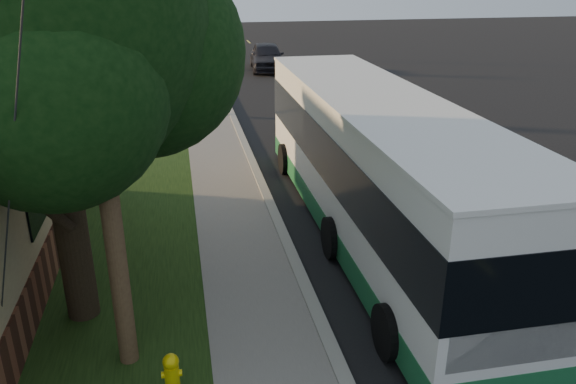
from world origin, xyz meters
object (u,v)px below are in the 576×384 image
object	(u,v)px
bare_tree_near	(145,64)
bare_tree_far	(161,35)
utility_pole	(93,79)
leafy_tree	(43,26)
fire_hydrant	(172,376)
transit_bus	(376,163)
distant_car	(267,56)
traffic_signal	(212,10)

from	to	relation	value
bare_tree_near	bare_tree_far	world-z (taller)	bare_tree_near
utility_pole	leafy_tree	distance (m)	1.94
fire_hydrant	leafy_tree	distance (m)	5.65
bare_tree_far	transit_bus	world-z (taller)	bare_tree_far
distant_car	fire_hydrant	bearing A→B (deg)	-97.30
utility_pole	leafy_tree	size ratio (longest dim) A/B	1.16
fire_hydrant	transit_bus	bearing A→B (deg)	45.46
bare_tree_near	traffic_signal	xyz separation A→B (m)	(4.00, 16.00, 1.01)
bare_tree_far	leafy_tree	bearing A→B (deg)	-92.45
leafy_tree	transit_bus	distance (m)	7.51
bare_tree_near	distant_car	size ratio (longest dim) A/B	0.88
leafy_tree	bare_tree_far	bearing A→B (deg)	87.55
traffic_signal	transit_bus	xyz separation A→B (m)	(1.66, -29.16, -1.39)
fire_hydrant	distant_car	size ratio (longest dim) A/B	0.15
bare_tree_near	transit_bus	world-z (taller)	bare_tree_near
distant_car	bare_tree_far	bearing A→B (deg)	166.85
utility_pole	distant_car	xyz separation A→B (m)	(6.63, 26.97, -3.80)
transit_bus	distant_car	world-z (taller)	transit_bus
fire_hydrant	leafy_tree	size ratio (longest dim) A/B	0.09
bare_tree_far	traffic_signal	distance (m)	5.44
fire_hydrant	traffic_signal	distance (m)	34.25
transit_bus	distant_car	size ratio (longest dim) A/B	2.53
leafy_tree	bare_tree_near	xyz separation A→B (m)	(0.67, 15.35, -3.02)
leafy_tree	bare_tree_near	bearing A→B (deg)	87.50
bare_tree_far	traffic_signal	world-z (taller)	traffic_signal
leafy_tree	fire_hydrant	bearing A→B (deg)	-59.33
distant_car	utility_pole	bearing A→B (deg)	-99.15
fire_hydrant	transit_bus	distance (m)	6.92
bare_tree_far	distant_car	xyz separation A→B (m)	(6.33, -2.03, -1.17)
traffic_signal	bare_tree_far	bearing A→B (deg)	-131.19
traffic_signal	transit_bus	size ratio (longest dim) A/B	0.45
fire_hydrant	utility_pole	size ratio (longest dim) A/B	0.08
fire_hydrant	transit_bus	size ratio (longest dim) A/B	0.06
bare_tree_far	transit_bus	bearing A→B (deg)	-78.40
transit_bus	utility_pole	bearing A→B (deg)	-144.88
bare_tree_far	distant_car	bearing A→B (deg)	-17.82
fire_hydrant	traffic_signal	size ratio (longest dim) A/B	0.13
leafy_tree	transit_bus	xyz separation A→B (m)	(6.33, 2.19, -3.39)
utility_pole	traffic_signal	xyz separation A→B (m)	(3.81, 33.01, -1.47)
leafy_tree	traffic_signal	size ratio (longest dim) A/B	1.42
bare_tree_near	fire_hydrant	bearing A→B (deg)	-87.14
distant_car	bare_tree_near	bearing A→B (deg)	-119.74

